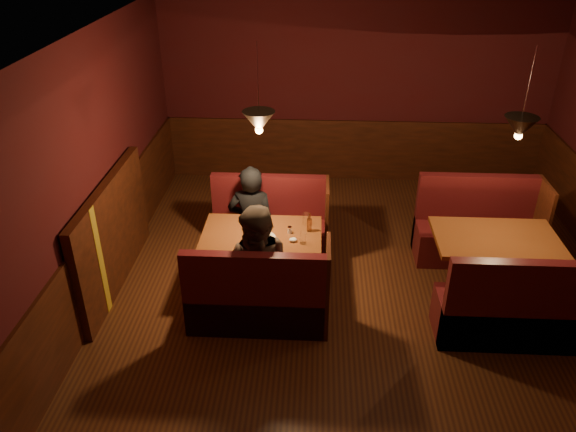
# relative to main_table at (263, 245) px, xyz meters

# --- Properties ---
(room) EXTENTS (6.02, 7.02, 2.92)m
(room) POSITION_rel_main_table_xyz_m (0.89, -0.37, 0.49)
(room) COLOR #472416
(room) RESTS_ON ground
(main_table) EXTENTS (1.36, 0.83, 0.95)m
(main_table) POSITION_rel_main_table_xyz_m (0.00, 0.00, 0.00)
(main_table) COLOR maroon
(main_table) RESTS_ON ground
(main_bench_far) EXTENTS (1.50, 0.53, 1.02)m
(main_bench_far) POSITION_rel_main_table_xyz_m (0.02, 0.77, -0.24)
(main_bench_far) COLOR #531311
(main_bench_far) RESTS_ON ground
(main_bench_near) EXTENTS (1.50, 0.53, 1.02)m
(main_bench_near) POSITION_rel_main_table_xyz_m (0.02, -0.77, -0.24)
(main_bench_near) COLOR #531311
(main_bench_near) RESTS_ON ground
(second_table) EXTENTS (1.36, 0.87, 0.77)m
(second_table) POSITION_rel_main_table_xyz_m (2.61, -0.03, 0.01)
(second_table) COLOR maroon
(second_table) RESTS_ON ground
(second_bench_far) EXTENTS (1.51, 0.56, 1.08)m
(second_bench_far) POSITION_rel_main_table_xyz_m (2.64, 0.79, -0.22)
(second_bench_far) COLOR #531311
(second_bench_far) RESTS_ON ground
(second_bench_near) EXTENTS (1.51, 0.56, 1.08)m
(second_bench_near) POSITION_rel_main_table_xyz_m (2.64, -0.84, -0.22)
(second_bench_near) COLOR #531311
(second_bench_near) RESTS_ON ground
(diner_a) EXTENTS (0.61, 0.41, 1.63)m
(diner_a) POSITION_rel_main_table_xyz_m (-0.20, 0.59, 0.25)
(diner_a) COLOR black
(diner_a) RESTS_ON ground
(diner_b) EXTENTS (0.94, 0.80, 1.71)m
(diner_b) POSITION_rel_main_table_xyz_m (0.03, -0.62, 0.29)
(diner_b) COLOR #3C2F26
(diner_b) RESTS_ON ground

